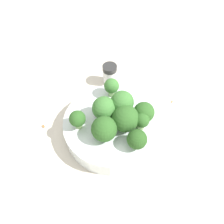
# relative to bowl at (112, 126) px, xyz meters

# --- Properties ---
(ground_plane) EXTENTS (3.00, 3.00, 0.00)m
(ground_plane) POSITION_rel_bowl_xyz_m (0.00, 0.00, -0.02)
(ground_plane) COLOR beige
(bowl) EXTENTS (0.22, 0.22, 0.05)m
(bowl) POSITION_rel_bowl_xyz_m (0.00, 0.00, 0.00)
(bowl) COLOR silver
(bowl) RESTS_ON ground_plane
(broccoli_floret_0) EXTENTS (0.04, 0.04, 0.05)m
(broccoli_floret_0) POSITION_rel_bowl_xyz_m (-0.01, -0.07, 0.05)
(broccoli_floret_0) COLOR #7A9E5B
(broccoli_floret_0) RESTS_ON bowl
(broccoli_floret_1) EXTENTS (0.05, 0.05, 0.07)m
(broccoli_floret_1) POSITION_rel_bowl_xyz_m (-0.01, 0.03, 0.06)
(broccoli_floret_1) COLOR #84AD66
(broccoli_floret_1) RESTS_ON bowl
(broccoli_floret_2) EXTENTS (0.05, 0.05, 0.06)m
(broccoli_floret_2) POSITION_rel_bowl_xyz_m (-0.01, -0.01, 0.06)
(broccoli_floret_2) COLOR #84AD66
(broccoli_floret_2) RESTS_ON bowl
(broccoli_floret_3) EXTENTS (0.03, 0.03, 0.05)m
(broccoli_floret_3) POSITION_rel_bowl_xyz_m (0.04, 0.05, 0.05)
(broccoli_floret_3) COLOR #84AD66
(broccoli_floret_3) RESTS_ON bowl
(broccoli_floret_4) EXTENTS (0.06, 0.06, 0.06)m
(broccoli_floret_4) POSITION_rel_bowl_xyz_m (0.02, 0.02, 0.05)
(broccoli_floret_4) COLOR #8EB770
(broccoli_floret_4) RESTS_ON bowl
(broccoli_floret_5) EXTENTS (0.05, 0.05, 0.06)m
(broccoli_floret_5) POSITION_rel_bowl_xyz_m (0.03, -0.03, 0.05)
(broccoli_floret_5) COLOR #7A9E5B
(broccoli_floret_5) RESTS_ON bowl
(broccoli_floret_6) EXTENTS (0.04, 0.04, 0.05)m
(broccoli_floret_6) POSITION_rel_bowl_xyz_m (0.08, 0.03, 0.05)
(broccoli_floret_6) COLOR #8EB770
(broccoli_floret_6) RESTS_ON bowl
(broccoli_floret_7) EXTENTS (0.04, 0.04, 0.05)m
(broccoli_floret_7) POSITION_rel_bowl_xyz_m (-0.07, 0.03, 0.05)
(broccoli_floret_7) COLOR #8EB770
(broccoli_floret_7) RESTS_ON bowl
(broccoli_floret_8) EXTENTS (0.05, 0.05, 0.05)m
(broccoli_floret_8) POSITION_rel_bowl_xyz_m (0.02, 0.07, 0.05)
(broccoli_floret_8) COLOR #8EB770
(broccoli_floret_8) RESTS_ON bowl
(pepper_shaker) EXTENTS (0.04, 0.04, 0.06)m
(pepper_shaker) POSITION_rel_bowl_xyz_m (-0.16, 0.05, 0.01)
(pepper_shaker) COLOR silver
(pepper_shaker) RESTS_ON ground_plane
(almond_crumb_0) EXTENTS (0.01, 0.01, 0.01)m
(almond_crumb_0) POSITION_rel_bowl_xyz_m (-0.07, -0.15, -0.02)
(almond_crumb_0) COLOR olive
(almond_crumb_0) RESTS_ON ground_plane
(almond_crumb_1) EXTENTS (0.01, 0.01, 0.01)m
(almond_crumb_1) POSITION_rel_bowl_xyz_m (-0.03, 0.18, -0.02)
(almond_crumb_1) COLOR #AD7F4C
(almond_crumb_1) RESTS_ON ground_plane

